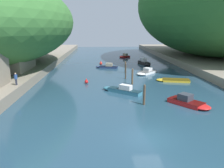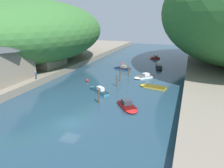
% 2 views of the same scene
% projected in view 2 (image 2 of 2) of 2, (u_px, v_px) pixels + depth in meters
% --- Properties ---
extents(water_surface, '(130.00, 130.00, 0.00)m').
position_uv_depth(water_surface, '(127.00, 73.00, 58.21)').
color(water_surface, '#234256').
rests_on(water_surface, ground).
extents(left_bank, '(22.00, 120.00, 1.48)m').
position_uv_depth(left_bank, '(45.00, 63.00, 66.33)').
color(left_bank, gray).
rests_on(left_bank, ground).
extents(hillside_left, '(35.06, 49.09, 17.63)m').
position_uv_depth(hillside_left, '(35.00, 32.00, 62.26)').
color(hillside_left, '#387033').
rests_on(hillside_left, left_bank).
extents(boathouse_shed, '(5.42, 9.93, 4.84)m').
position_uv_depth(boathouse_shed, '(50.00, 57.00, 58.26)').
color(boathouse_shed, gray).
rests_on(boathouse_shed, left_bank).
extents(boat_cabin_cruiser, '(5.06, 5.15, 1.14)m').
position_uv_depth(boat_cabin_cruiser, '(144.00, 77.00, 53.43)').
color(boat_cabin_cruiser, white).
rests_on(boat_cabin_cruiser, water_surface).
extents(boat_near_quay, '(5.39, 2.83, 1.21)m').
position_uv_depth(boat_near_quay, '(122.00, 68.00, 62.39)').
color(boat_near_quay, navy).
rests_on(boat_near_quay, water_surface).
extents(boat_far_upstream, '(2.71, 5.76, 1.63)m').
position_uv_depth(boat_far_upstream, '(159.00, 67.00, 63.06)').
color(boat_far_upstream, black).
rests_on(boat_far_upstream, water_surface).
extents(boat_open_rowboat, '(3.88, 3.62, 1.29)m').
position_uv_depth(boat_open_rowboat, '(154.00, 58.00, 77.37)').
color(boat_open_rowboat, red).
rests_on(boat_open_rowboat, water_surface).
extents(boat_mid_channel, '(4.68, 5.27, 1.30)m').
position_uv_depth(boat_mid_channel, '(128.00, 106.00, 35.91)').
color(boat_mid_channel, red).
rests_on(boat_mid_channel, water_surface).
extents(boat_small_dinghy, '(5.96, 3.10, 0.41)m').
position_uv_depth(boat_small_dinghy, '(152.00, 87.00, 46.41)').
color(boat_small_dinghy, gold).
rests_on(boat_small_dinghy, water_surface).
extents(boat_navy_launch, '(5.75, 4.82, 1.26)m').
position_uv_depth(boat_navy_launch, '(99.00, 90.00, 43.65)').
color(boat_navy_launch, teal).
rests_on(boat_navy_launch, water_surface).
extents(mooring_post_nearest, '(0.29, 0.29, 2.54)m').
position_uv_depth(mooring_post_nearest, '(99.00, 96.00, 37.87)').
color(mooring_post_nearest, '#4C3D2D').
rests_on(mooring_post_nearest, water_surface).
extents(mooring_post_middle, '(0.31, 0.31, 2.65)m').
position_uv_depth(mooring_post_middle, '(117.00, 80.00, 46.82)').
color(mooring_post_middle, brown).
rests_on(mooring_post_middle, water_surface).
extents(mooring_post_fourth, '(0.22, 0.22, 2.87)m').
position_uv_depth(mooring_post_fourth, '(120.00, 75.00, 50.67)').
color(mooring_post_fourth, '#4C3D2D').
rests_on(mooring_post_fourth, water_surface).
extents(mooring_post_farthest, '(0.30, 0.30, 2.45)m').
position_uv_depth(mooring_post_farthest, '(129.00, 71.00, 55.41)').
color(mooring_post_farthest, brown).
rests_on(mooring_post_farthest, water_surface).
extents(channel_buoy_near, '(0.72, 0.72, 1.08)m').
position_uv_depth(channel_buoy_near, '(122.00, 64.00, 67.03)').
color(channel_buoy_near, red).
rests_on(channel_buoy_near, water_surface).
extents(channel_buoy_far, '(0.61, 0.61, 0.91)m').
position_uv_depth(channel_buoy_far, '(87.00, 80.00, 50.44)').
color(channel_buoy_far, red).
rests_on(channel_buoy_far, water_surface).
extents(person_on_quay, '(0.35, 0.44, 1.69)m').
position_uv_depth(person_on_quay, '(36.00, 75.00, 47.09)').
color(person_on_quay, '#282D3D').
rests_on(person_on_quay, left_bank).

